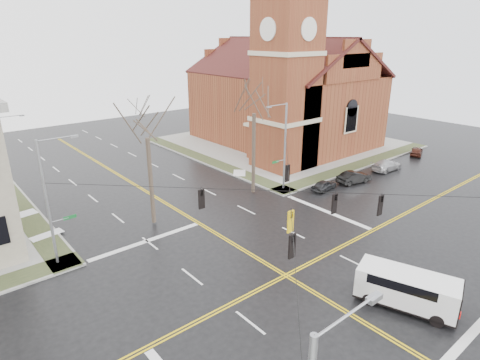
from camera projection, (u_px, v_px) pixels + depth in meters
ground at (286, 276)px, 27.34m from camera, size 120.00×120.00×0.00m
sidewalks at (286, 275)px, 27.31m from camera, size 80.00×80.00×0.17m
road_markings at (286, 275)px, 27.33m from camera, size 100.00×100.00×0.01m
church at (284, 87)px, 57.23m from camera, size 24.28×27.48×27.50m
signal_pole_ne at (284, 144)px, 40.75m from camera, size 2.75×0.22×9.00m
signal_pole_nw at (49, 200)px, 27.13m from camera, size 2.75×0.22×9.00m
span_wires at (290, 191)px, 25.21m from camera, size 23.02×23.02×0.03m
traffic_signals at (297, 205)px, 24.99m from camera, size 8.21×8.26×1.30m
streetlight_north_a at (8, 153)px, 39.60m from camera, size 2.30×0.20×8.00m
cargo_van at (403, 286)px, 23.97m from camera, size 4.02×6.18×2.20m
parked_car_a at (324, 185)px, 42.12m from camera, size 3.35×1.60×1.10m
parked_car_b at (354, 177)px, 44.12m from camera, size 4.26×2.17×1.34m
parked_car_c at (387, 165)px, 48.28m from camera, size 4.57×2.03×1.30m
parked_car_d at (417, 151)px, 54.28m from camera, size 3.80×2.67×1.20m
tree_nw_near at (147, 132)px, 32.06m from camera, size 4.00×4.00×11.24m
tree_ne at (254, 108)px, 38.52m from camera, size 4.00×4.00×12.22m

